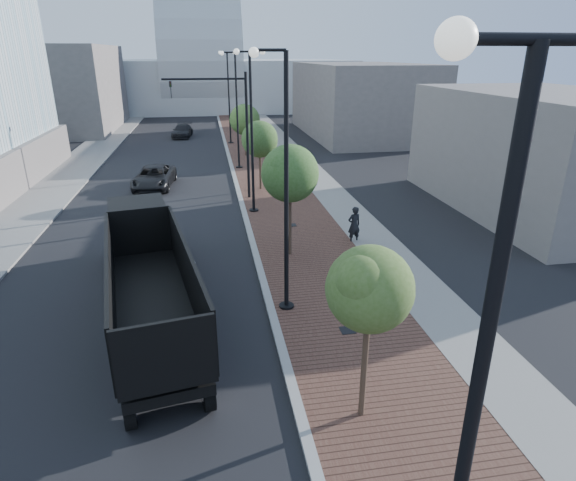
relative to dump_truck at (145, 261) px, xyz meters
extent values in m
cube|color=#4C2D23|center=(8.17, 27.74, -1.34)|extent=(7.00, 140.00, 0.12)
cube|color=slate|center=(10.87, 27.74, -1.33)|extent=(2.40, 140.00, 0.13)
cube|color=gray|center=(4.67, 27.74, -1.33)|extent=(0.30, 140.00, 0.14)
cube|color=slate|center=(-8.33, 27.74, -1.34)|extent=(4.00, 140.00, 0.12)
cube|color=black|center=(-0.57, 3.27, 0.24)|extent=(2.79, 2.87, 2.49)
cube|color=black|center=(-0.83, 4.75, -0.58)|extent=(2.35, 0.87, 1.25)
cube|color=black|center=(-0.31, 1.80, -0.39)|extent=(2.49, 1.17, 0.48)
cube|color=black|center=(0.63, -3.62, -0.39)|extent=(3.79, 9.09, 0.34)
cube|color=black|center=(0.63, -3.62, 0.00)|extent=(3.89, 9.11, 0.12)
cube|color=black|center=(-0.55, -3.83, 0.96)|extent=(1.64, 8.71, 1.92)
cube|color=black|center=(1.82, -3.42, 0.96)|extent=(1.64, 8.71, 1.92)
cube|color=black|center=(1.42, -8.09, 0.96)|extent=(2.38, 0.53, 1.92)
cube|color=black|center=(-0.15, 0.85, 0.96)|extent=(2.38, 0.53, 1.92)
cylinder|color=black|center=(-1.46, 2.51, -0.87)|extent=(0.47, 1.09, 1.06)
cylinder|color=silver|center=(-1.46, 2.51, -0.87)|extent=(0.42, 0.62, 0.58)
cylinder|color=black|center=(0.52, 2.86, -0.87)|extent=(0.47, 1.09, 1.06)
cylinder|color=silver|center=(0.52, 2.86, -0.87)|extent=(0.42, 0.62, 0.58)
cylinder|color=black|center=(-1.74, 4.08, -0.87)|extent=(0.47, 1.09, 1.06)
cylinder|color=silver|center=(-1.74, 4.08, -0.87)|extent=(0.42, 0.62, 0.58)
cylinder|color=black|center=(0.25, 4.43, -0.87)|extent=(0.47, 1.09, 1.06)
cylinder|color=silver|center=(0.25, 4.43, -0.87)|extent=(0.42, 0.62, 0.58)
cylinder|color=black|center=(0.30, -7.54, -0.87)|extent=(0.47, 1.09, 1.06)
cylinder|color=silver|center=(0.30, -7.54, -0.87)|extent=(0.42, 0.62, 0.58)
cylinder|color=black|center=(2.28, -7.19, -0.87)|extent=(0.47, 1.09, 1.06)
cylinder|color=silver|center=(2.28, -7.19, -0.87)|extent=(0.42, 0.62, 0.58)
cylinder|color=black|center=(0.09, -6.36, -0.87)|extent=(0.47, 1.09, 1.06)
cylinder|color=silver|center=(0.09, -6.36, -0.87)|extent=(0.42, 0.62, 0.58)
cylinder|color=black|center=(2.08, -6.01, -0.87)|extent=(0.47, 1.09, 1.06)
cylinder|color=silver|center=(2.08, -6.01, -0.87)|extent=(0.42, 0.62, 0.58)
cylinder|color=black|center=(-0.91, -0.64, -0.87)|extent=(0.47, 1.09, 1.06)
cylinder|color=silver|center=(-0.91, -0.64, -0.87)|extent=(0.42, 0.62, 0.58)
cylinder|color=black|center=(1.07, -0.30, -0.87)|extent=(0.47, 1.09, 1.06)
cylinder|color=silver|center=(1.07, -0.30, -0.87)|extent=(0.42, 0.62, 0.58)
cylinder|color=black|center=(-1.12, 0.54, -0.87)|extent=(0.47, 1.09, 1.06)
cylinder|color=silver|center=(-1.12, 0.54, -0.87)|extent=(0.42, 0.62, 0.58)
cylinder|color=black|center=(0.87, 0.89, -0.87)|extent=(0.47, 1.09, 1.06)
cylinder|color=silver|center=(0.87, 0.89, -0.87)|extent=(0.42, 0.62, 0.58)
imported|color=white|center=(0.45, -1.20, -0.68)|extent=(2.96, 4.62, 1.44)
imported|color=black|center=(-1.17, 16.79, -0.64)|extent=(3.04, 5.65, 1.51)
imported|color=black|center=(0.03, 39.28, -0.70)|extent=(2.51, 5.02, 1.40)
imported|color=black|center=(9.77, 3.91, -0.43)|extent=(0.79, 0.62, 1.92)
cylinder|color=black|center=(5.27, -14.26, 3.22)|extent=(0.16, 0.16, 9.00)
cylinder|color=black|center=(5.27, -14.26, 7.72)|extent=(1.40, 0.10, 0.10)
sphere|color=silver|center=(4.57, -14.26, 7.72)|extent=(0.32, 0.32, 0.32)
cylinder|color=black|center=(5.27, -2.26, -1.30)|extent=(0.56, 0.56, 0.20)
cylinder|color=black|center=(5.27, -2.26, 3.22)|extent=(0.16, 0.16, 9.00)
cylinder|color=black|center=(4.77, -2.26, 7.72)|extent=(1.00, 0.10, 0.10)
sphere|color=silver|center=(4.27, -2.26, 7.65)|extent=(0.32, 0.32, 0.32)
cylinder|color=black|center=(5.27, 9.74, -1.30)|extent=(0.56, 0.56, 0.20)
cylinder|color=black|center=(5.27, 9.74, 3.22)|extent=(0.16, 0.16, 9.00)
cylinder|color=black|center=(5.27, 9.74, 7.72)|extent=(1.40, 0.10, 0.10)
sphere|color=silver|center=(4.57, 9.74, 7.72)|extent=(0.32, 0.32, 0.32)
sphere|color=silver|center=(5.97, 9.74, 7.72)|extent=(0.32, 0.32, 0.32)
cylinder|color=black|center=(5.27, 21.74, -1.30)|extent=(0.56, 0.56, 0.20)
cylinder|color=black|center=(5.27, 21.74, 3.22)|extent=(0.16, 0.16, 9.00)
cylinder|color=black|center=(4.77, 21.74, 7.72)|extent=(1.00, 0.10, 0.10)
sphere|color=silver|center=(4.27, 21.74, 7.65)|extent=(0.32, 0.32, 0.32)
cylinder|color=black|center=(5.27, 33.74, -1.30)|extent=(0.56, 0.56, 0.20)
cylinder|color=black|center=(5.27, 33.74, 3.22)|extent=(0.16, 0.16, 9.00)
cylinder|color=black|center=(5.27, 33.74, 7.72)|extent=(1.40, 0.10, 0.10)
sphere|color=silver|center=(4.57, 33.74, 7.72)|extent=(0.32, 0.32, 0.32)
sphere|color=silver|center=(5.97, 33.74, 7.72)|extent=(0.32, 0.32, 0.32)
cylinder|color=black|center=(5.27, 12.74, 2.60)|extent=(0.18, 0.18, 8.00)
cylinder|color=black|center=(2.77, 12.74, 6.20)|extent=(5.00, 0.12, 0.12)
imported|color=black|center=(0.77, 12.74, 5.60)|extent=(0.16, 0.20, 1.00)
cylinder|color=#382619|center=(6.27, -8.26, 0.39)|extent=(0.16, 0.16, 3.56)
sphere|color=#3A561D|center=(6.27, -8.26, 2.42)|extent=(2.13, 2.13, 2.13)
sphere|color=#3A561D|center=(6.67, -7.96, 2.17)|extent=(1.49, 1.49, 1.49)
sphere|color=#3A561D|center=(5.97, -8.56, 2.78)|extent=(1.28, 1.28, 1.28)
cylinder|color=#382619|center=(6.27, 2.74, 0.48)|extent=(0.16, 0.16, 3.75)
sphere|color=#2D531C|center=(6.27, 2.74, 2.63)|extent=(2.60, 2.60, 2.60)
sphere|color=#2D531C|center=(6.67, 3.04, 2.36)|extent=(1.82, 1.82, 1.82)
sphere|color=#2D531C|center=(5.97, 2.44, 3.00)|extent=(1.56, 1.56, 1.56)
cylinder|color=#382619|center=(6.27, 14.74, 0.28)|extent=(0.16, 0.16, 3.34)
sphere|color=#2D4F1B|center=(6.27, 14.74, 2.19)|extent=(2.49, 2.49, 2.49)
sphere|color=#2D4F1B|center=(6.67, 15.04, 1.95)|extent=(1.74, 1.74, 1.74)
sphere|color=#2D4F1B|center=(5.97, 14.44, 2.52)|extent=(1.49, 1.49, 1.49)
cylinder|color=#382619|center=(6.27, 26.74, 0.19)|extent=(0.16, 0.16, 3.17)
sphere|color=#385B1F|center=(6.27, 26.74, 2.00)|extent=(2.78, 2.78, 2.78)
sphere|color=#385B1F|center=(6.67, 27.04, 1.77)|extent=(1.95, 1.95, 1.95)
sphere|color=#385B1F|center=(5.97, 26.44, 2.32)|extent=(1.67, 1.67, 1.67)
cube|color=#ACB4B7|center=(2.67, 72.74, 2.60)|extent=(50.00, 28.00, 8.00)
cube|color=#625B58|center=(-15.33, 47.74, 3.60)|extent=(14.00, 20.00, 10.00)
cube|color=#625C58|center=(20.67, 37.74, 2.60)|extent=(12.00, 22.00, 8.00)
cube|color=slate|center=(22.67, 7.74, 2.10)|extent=(10.00, 16.00, 7.00)
cube|color=black|center=(7.07, -4.26, -1.27)|extent=(0.50, 0.50, 0.02)
cube|color=black|center=(7.07, 6.74, -1.27)|extent=(0.50, 0.50, 0.02)
camera|label=1|loc=(2.66, -17.91, 7.62)|focal=29.81mm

